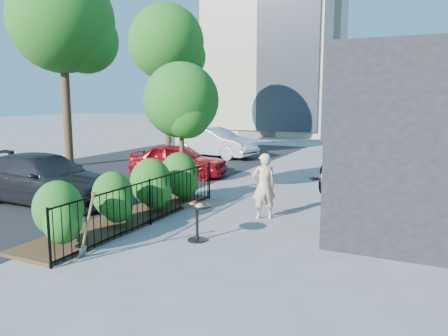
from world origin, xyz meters
The scene contains 14 objects.
ground centered at (0.00, 0.00, 0.00)m, with size 120.00×120.00×0.00m, color gray.
fence centered at (-1.50, 0.00, 0.56)m, with size 0.05×6.05×1.10m.
planting_bed centered at (-2.20, 0.00, 0.04)m, with size 1.30×6.00×0.08m, color #382616.
shrubs centered at (-2.10, 0.10, 0.70)m, with size 1.10×5.60×1.24m.
patio_tree centered at (-2.24, 2.76, 2.76)m, with size 2.20×2.20×3.94m.
street centered at (-7.00, 3.00, 0.00)m, with size 9.00×30.00×0.01m, color black.
street_tree_near centered at (-9.94, 5.96, 5.92)m, with size 4.40×4.40×8.28m.
street_tree_far centered at (-9.94, 13.96, 5.92)m, with size 4.40×4.40×8.28m.
cafe_table centered at (0.06, -0.56, 0.53)m, with size 0.61×0.61×0.82m.
woman centered at (0.71, 1.68, 0.81)m, with size 0.59×0.39×1.63m, color beige.
shovel centered at (-1.25, -2.36, 0.58)m, with size 0.45×0.17×1.31m.
car_red centered at (-4.26, 5.81, 0.63)m, with size 1.50×3.72×1.27m, color #A40D15.
car_silver centered at (-5.62, 11.45, 0.75)m, with size 1.58×4.53×1.49m, color #B5B5BA.
car_darkgrey centered at (-5.50, 0.53, 0.69)m, with size 1.94×4.77×1.39m, color black.
Camera 1 is at (4.36, -8.24, 2.94)m, focal length 35.00 mm.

